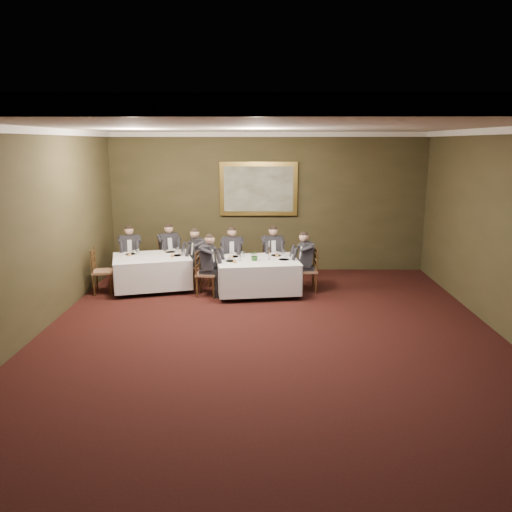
{
  "coord_description": "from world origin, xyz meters",
  "views": [
    {
      "loc": [
        -0.09,
        -7.68,
        3.25
      ],
      "look_at": [
        -0.24,
        1.51,
        1.15
      ],
      "focal_mm": 35.0,
      "sensor_mm": 36.0,
      "label": 1
    }
  ],
  "objects_px": {
    "centerpiece": "(255,255)",
    "painting": "(259,189)",
    "candlestick": "(269,253)",
    "chair_main_endleft": "(206,283)",
    "diner_main_endright": "(307,269)",
    "chair_main_backright": "(272,270)",
    "chair_main_endright": "(307,279)",
    "diner_sec_backright": "(169,258)",
    "diner_main_backleft": "(233,262)",
    "chair_sec_backright": "(169,267)",
    "chair_main_backleft": "(233,271)",
    "chair_sec_endleft": "(103,280)",
    "diner_main_backright": "(272,261)",
    "diner_main_endleft": "(207,272)",
    "diner_sec_backleft": "(131,260)",
    "table_second": "(152,270)",
    "diner_sec_endright": "(199,264)",
    "chair_sec_backleft": "(131,269)",
    "table_main": "(257,274)",
    "chair_sec_endright": "(200,274)"
  },
  "relations": [
    {
      "from": "table_second",
      "to": "diner_main_backright",
      "type": "relative_size",
      "value": 1.47
    },
    {
      "from": "chair_sec_endright",
      "to": "painting",
      "type": "distance_m",
      "value": 2.72
    },
    {
      "from": "chair_main_backright",
      "to": "diner_main_endright",
      "type": "height_order",
      "value": "diner_main_endright"
    },
    {
      "from": "diner_sec_backleft",
      "to": "diner_main_backright",
      "type": "bearing_deg",
      "value": 166.2
    },
    {
      "from": "chair_main_endleft",
      "to": "diner_main_endright",
      "type": "distance_m",
      "value": 2.23
    },
    {
      "from": "chair_sec_endright",
      "to": "diner_main_backright",
      "type": "bearing_deg",
      "value": -101.99
    },
    {
      "from": "centerpiece",
      "to": "painting",
      "type": "distance_m",
      "value": 2.5
    },
    {
      "from": "table_second",
      "to": "diner_sec_backleft",
      "type": "bearing_deg",
      "value": 133.71
    },
    {
      "from": "diner_main_endleft",
      "to": "diner_main_endright",
      "type": "height_order",
      "value": "same"
    },
    {
      "from": "chair_main_endleft",
      "to": "diner_sec_backright",
      "type": "bearing_deg",
      "value": -136.94
    },
    {
      "from": "chair_main_backleft",
      "to": "painting",
      "type": "distance_m",
      "value": 2.29
    },
    {
      "from": "diner_main_backleft",
      "to": "painting",
      "type": "distance_m",
      "value": 2.13
    },
    {
      "from": "diner_main_backleft",
      "to": "chair_main_endleft",
      "type": "distance_m",
      "value": 1.12
    },
    {
      "from": "diner_sec_backright",
      "to": "candlestick",
      "type": "height_order",
      "value": "diner_sec_backright"
    },
    {
      "from": "chair_sec_endleft",
      "to": "painting",
      "type": "distance_m",
      "value": 4.39
    },
    {
      "from": "chair_main_endleft",
      "to": "table_second",
      "type": "bearing_deg",
      "value": -103.54
    },
    {
      "from": "chair_sec_backright",
      "to": "chair_sec_endleft",
      "type": "distance_m",
      "value": 1.75
    },
    {
      "from": "diner_sec_endright",
      "to": "chair_main_endright",
      "type": "bearing_deg",
      "value": -124.11
    },
    {
      "from": "painting",
      "to": "diner_main_endright",
      "type": "bearing_deg",
      "value": -60.66
    },
    {
      "from": "diner_sec_endright",
      "to": "table_second",
      "type": "bearing_deg",
      "value": 81.21
    },
    {
      "from": "table_main",
      "to": "chair_main_backleft",
      "type": "relative_size",
      "value": 1.93
    },
    {
      "from": "chair_main_backright",
      "to": "chair_sec_endleft",
      "type": "distance_m",
      "value": 3.86
    },
    {
      "from": "centerpiece",
      "to": "table_second",
      "type": "bearing_deg",
      "value": 170.96
    },
    {
      "from": "chair_main_endleft",
      "to": "centerpiece",
      "type": "bearing_deg",
      "value": 99.21
    },
    {
      "from": "chair_main_endright",
      "to": "candlestick",
      "type": "distance_m",
      "value": 1.07
    },
    {
      "from": "chair_main_backleft",
      "to": "chair_sec_endleft",
      "type": "bearing_deg",
      "value": 18.29
    },
    {
      "from": "diner_sec_backleft",
      "to": "painting",
      "type": "distance_m",
      "value": 3.6
    },
    {
      "from": "diner_sec_endright",
      "to": "chair_sec_endleft",
      "type": "bearing_deg",
      "value": 81.17
    },
    {
      "from": "diner_main_backleft",
      "to": "diner_main_endleft",
      "type": "bearing_deg",
      "value": 64.63
    },
    {
      "from": "chair_sec_backleft",
      "to": "diner_sec_backleft",
      "type": "distance_m",
      "value": 0.23
    },
    {
      "from": "diner_main_endright",
      "to": "diner_main_backright",
      "type": "bearing_deg",
      "value": 38.31
    },
    {
      "from": "diner_sec_backright",
      "to": "painting",
      "type": "distance_m",
      "value": 2.82
    },
    {
      "from": "diner_sec_endright",
      "to": "chair_sec_backright",
      "type": "bearing_deg",
      "value": 26.16
    },
    {
      "from": "chair_main_backright",
      "to": "painting",
      "type": "xyz_separation_m",
      "value": [
        -0.34,
        1.14,
        1.82
      ]
    },
    {
      "from": "diner_sec_endright",
      "to": "diner_main_backright",
      "type": "bearing_deg",
      "value": -101.91
    },
    {
      "from": "chair_sec_endright",
      "to": "chair_sec_backright",
      "type": "bearing_deg",
      "value": 26.72
    },
    {
      "from": "table_main",
      "to": "candlestick",
      "type": "relative_size",
      "value": 4.5
    },
    {
      "from": "chair_main_endright",
      "to": "diner_sec_backright",
      "type": "relative_size",
      "value": 0.74
    },
    {
      "from": "diner_main_backright",
      "to": "chair_sec_backright",
      "type": "height_order",
      "value": "diner_main_backright"
    },
    {
      "from": "chair_main_backleft",
      "to": "candlestick",
      "type": "distance_m",
      "value": 1.35
    },
    {
      "from": "table_second",
      "to": "chair_sec_backright",
      "type": "xyz_separation_m",
      "value": [
        0.2,
        0.96,
        -0.17
      ]
    },
    {
      "from": "diner_main_endleft",
      "to": "chair_sec_backright",
      "type": "bearing_deg",
      "value": -136.74
    },
    {
      "from": "diner_sec_backleft",
      "to": "candlestick",
      "type": "distance_m",
      "value": 3.46
    },
    {
      "from": "chair_main_backright",
      "to": "chair_main_endright",
      "type": "xyz_separation_m",
      "value": [
        0.76,
        -0.8,
        0.0
      ]
    },
    {
      "from": "diner_main_backleft",
      "to": "chair_sec_backright",
      "type": "bearing_deg",
      "value": -13.28
    },
    {
      "from": "diner_main_endright",
      "to": "chair_sec_backright",
      "type": "bearing_deg",
      "value": 66.59
    },
    {
      "from": "diner_sec_backleft",
      "to": "chair_main_backleft",
      "type": "bearing_deg",
      "value": 163.13
    },
    {
      "from": "diner_sec_backright",
      "to": "candlestick",
      "type": "bearing_deg",
      "value": 127.13
    },
    {
      "from": "chair_main_backleft",
      "to": "chair_main_backright",
      "type": "xyz_separation_m",
      "value": [
        0.93,
        0.13,
        0.0
      ]
    },
    {
      "from": "candlestick",
      "to": "painting",
      "type": "relative_size",
      "value": 0.22
    }
  ]
}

